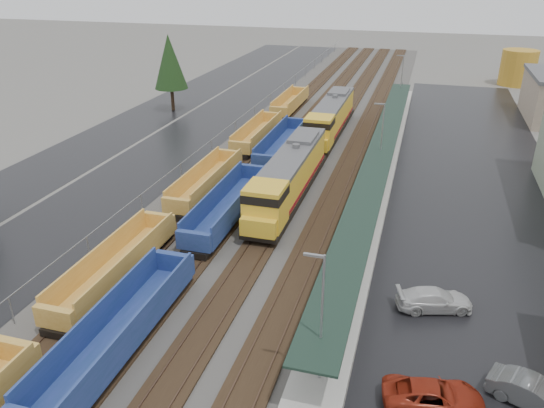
{
  "coord_description": "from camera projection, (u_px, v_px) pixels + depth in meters",
  "views": [
    {
      "loc": [
        13.08,
        -1.04,
        20.3
      ],
      "look_at": [
        1.94,
        37.33,
        2.0
      ],
      "focal_mm": 35.0,
      "sensor_mm": 36.0,
      "label": 1
    }
  ],
  "objects": [
    {
      "name": "parked_car_east_c",
      "position": [
        434.0,
        300.0,
        33.75
      ],
      "size": [
        3.24,
        5.15,
        1.39
      ],
      "primitive_type": "imported",
      "rotation": [
        0.0,
        0.0,
        1.86
      ],
      "color": "silver",
      "rests_on": "ground"
    },
    {
      "name": "station_platform",
      "position": [
        378.0,
        174.0,
        53.62
      ],
      "size": [
        3.0,
        80.0,
        8.0
      ],
      "color": "#9E9B93",
      "rests_on": "ground"
    },
    {
      "name": "trackbed",
      "position": [
        308.0,
        142.0,
        65.0
      ],
      "size": [
        14.6,
        160.0,
        0.22
      ],
      "color": "black",
      "rests_on": "ground"
    },
    {
      "name": "distant_hills",
      "position": [
        527.0,
        26.0,
        185.27
      ],
      "size": [
        301.0,
        140.0,
        25.2
      ],
      "color": "#475744",
      "rests_on": "ground"
    },
    {
      "name": "parked_car_east_e",
      "position": [
        535.0,
        395.0,
        26.29
      ],
      "size": [
        3.19,
        4.75,
        1.48
      ],
      "primitive_type": "imported",
      "rotation": [
        0.0,
        0.0,
        1.17
      ],
      "color": "#4E5153",
      "rests_on": "ground"
    },
    {
      "name": "ballast_strip",
      "position": [
        308.0,
        143.0,
        65.05
      ],
      "size": [
        20.0,
        160.0,
        0.08
      ],
      "primitive_type": "cube",
      "color": "#302D2B",
      "rests_on": "ground"
    },
    {
      "name": "well_string_yellow",
      "position": [
        169.0,
        218.0,
        43.55
      ],
      "size": [
        2.59,
        94.4,
        2.3
      ],
      "color": "#BF8935",
      "rests_on": "ground"
    },
    {
      "name": "locomotive_trail",
      "position": [
        330.0,
        118.0,
        66.55
      ],
      "size": [
        3.08,
        20.29,
        4.59
      ],
      "color": "black",
      "rests_on": "ground"
    },
    {
      "name": "parked_car_east_b",
      "position": [
        433.0,
        396.0,
        26.24
      ],
      "size": [
        3.15,
        5.33,
        1.39
      ],
      "primitive_type": "imported",
      "rotation": [
        0.0,
        0.0,
        1.75
      ],
      "color": "maroon",
      "rests_on": "ground"
    },
    {
      "name": "chainlink_fence",
      "position": [
        231.0,
        128.0,
        65.44
      ],
      "size": [
        0.08,
        160.04,
        2.02
      ],
      "color": "gray",
      "rests_on": "ground"
    },
    {
      "name": "storage_tank",
      "position": [
        518.0,
        68.0,
        94.6
      ],
      "size": [
        6.17,
        6.17,
        6.17
      ],
      "primitive_type": "cylinder",
      "color": "#BB8725",
      "rests_on": "ground"
    },
    {
      "name": "tree_west_far",
      "position": [
        170.0,
        62.0,
        76.66
      ],
      "size": [
        4.84,
        4.84,
        11.0
      ],
      "color": "#332316",
      "rests_on": "ground"
    },
    {
      "name": "east_commuter_lot",
      "position": [
        477.0,
        191.0,
        51.51
      ],
      "size": [
        16.0,
        100.0,
        0.02
      ],
      "primitive_type": "cube",
      "color": "black",
      "rests_on": "ground"
    },
    {
      "name": "locomotive_lead",
      "position": [
        288.0,
        177.0,
        48.22
      ],
      "size": [
        3.08,
        20.29,
        4.59
      ],
      "color": "black",
      "rests_on": "ground"
    },
    {
      "name": "well_string_blue",
      "position": [
        119.0,
        332.0,
        29.97
      ],
      "size": [
        2.76,
        86.23,
        2.45
      ],
      "color": "navy",
      "rests_on": "ground"
    },
    {
      "name": "west_parking_lot",
      "position": [
        196.0,
        133.0,
        68.86
      ],
      "size": [
        10.0,
        160.0,
        0.02
      ],
      "primitive_type": "cube",
      "color": "black",
      "rests_on": "ground"
    },
    {
      "name": "west_road",
      "position": [
        127.0,
        127.0,
        71.4
      ],
      "size": [
        9.0,
        160.0,
        0.02
      ],
      "primitive_type": "cube",
      "color": "black",
      "rests_on": "ground"
    }
  ]
}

